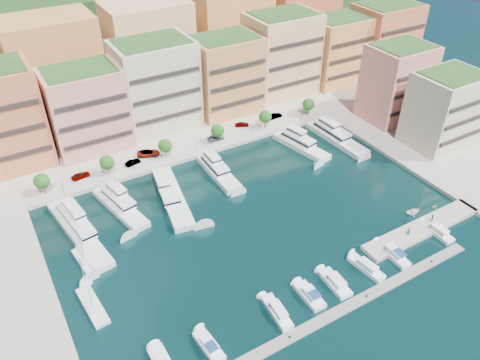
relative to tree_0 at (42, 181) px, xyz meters
The scene contains 55 objects.
ground 52.39m from the tree_0, 39.95° to the right, with size 400.00×400.00×0.00m, color black.
north_quay 49.34m from the tree_0, 35.47° to the left, with size 220.00×64.00×2.00m, color #9E998E.
east_quay 110.22m from the tree_0, 22.14° to the right, with size 34.00×76.00×2.00m, color #9E998E.
hillside 86.46m from the tree_0, 62.40° to the left, with size 240.00×40.00×58.00m, color #193917.
south_pontoon 73.65m from the tree_0, 59.77° to the right, with size 72.00×2.20×0.35m, color gray.
finger_pier 89.46m from the tree_0, 38.41° to the right, with size 32.00×5.00×2.00m, color #9E998E.
apartment_1 21.20m from the tree_0, 102.21° to the left, with size 20.00×16.50×26.80m.
apartment_2 24.86m from the tree_0, 44.13° to the left, with size 20.00×15.50×22.80m.
apartment_3 43.22m from the tree_0, 25.95° to the left, with size 22.00×16.50×25.80m.
apartment_4 62.75m from the tree_0, 15.37° to the left, with size 20.00×15.50×23.80m.
apartment_5 84.60m from the tree_0, 12.71° to the left, with size 22.00×16.50×26.80m.
apartment_6 105.57m from the tree_0, ahead, with size 20.00×15.50×22.80m.
apartment_7 125.14m from the tree_0, ahead, with size 22.00×16.50×24.80m.
apartment_east_a 103.17m from the tree_0, ahead, with size 18.00×14.50×22.80m.
apartment_east_b 106.96m from the tree_0, 17.17° to the right, with size 18.00×14.50×20.80m.
backblock_1 44.63m from the tree_0, 69.68° to the left, with size 26.00×18.00×30.00m, color tan.
backblock_2 61.58m from the tree_0, 41.99° to the left, with size 26.00×18.00×30.00m, color #EFBC7E.
backblock_3 85.98m from the tree_0, 28.37° to the left, with size 26.00×18.00×30.00m, color #DD9850.
backblock_4 113.10m from the tree_0, 21.09° to the left, with size 26.00×18.00×30.00m, color #D27446.
tree_0 is the anchor object (origin of this frame).
tree_1 16.00m from the tree_0, ahead, with size 3.80×3.80×5.65m.
tree_2 32.00m from the tree_0, ahead, with size 3.80×3.80×5.65m.
tree_3 48.00m from the tree_0, ahead, with size 3.80×3.80×5.65m.
tree_4 64.00m from the tree_0, ahead, with size 3.80×3.80×5.65m.
tree_5 80.00m from the tree_0, ahead, with size 3.80×3.80×5.65m.
lamppost_0 4.70m from the tree_0, 29.90° to the right, with size 0.30×0.30×4.20m.
lamppost_1 22.14m from the tree_0, ahead, with size 0.30×0.30×4.20m.
lamppost_2 40.08m from the tree_0, ahead, with size 0.30×0.30×4.20m.
lamppost_3 58.05m from the tree_0, ahead, with size 0.30×0.30×4.20m.
lamppost_4 76.04m from the tree_0, ahead, with size 0.30×0.30×4.20m.
yacht_0 17.65m from the tree_0, 79.02° to the right, with size 8.10×27.56×7.30m.
yacht_1 19.86m from the tree_0, 43.88° to the right, with size 8.15×20.08×7.30m.
yacht_2 30.88m from the tree_0, 31.03° to the right, with size 9.07×25.18×7.30m.
yacht_3 43.01m from the tree_0, 17.22° to the right, with size 4.73×17.97×7.30m.
yacht_5 68.70m from the tree_0, 10.94° to the right, with size 7.71×19.08×7.30m.
yacht_6 80.34m from the tree_0, 10.46° to the right, with size 5.77×22.17×7.30m.
cruiser_1 60.13m from the tree_0, 75.58° to the right, with size 2.99×7.44×2.66m.
cruiser_3 65.09m from the tree_0, 63.42° to the right, with size 3.06×8.62×2.55m.
cruiser_4 68.78m from the tree_0, 57.81° to the right, with size 3.01×7.20×2.66m.
cruiser_5 72.28m from the tree_0, 53.61° to the right, with size 3.30×7.93×2.55m.
cruiser_6 77.39m from the tree_0, 48.74° to the right, with size 3.28×8.60×2.55m.
cruiser_7 82.55m from the tree_0, 44.82° to the right, with size 2.96×8.58×2.66m.
cruiser_9 92.69m from the tree_0, 38.85° to the right, with size 2.65×7.79×2.55m.
sailboat_2 27.22m from the tree_0, 85.32° to the right, with size 3.63×8.47×13.20m.
sailboat_1 39.58m from the tree_0, 89.78° to the right, with size 3.69×10.81×13.20m.
tender_2 88.83m from the tree_0, 34.52° to the right, with size 2.69×3.77×0.78m, color white.
tender_3 94.14m from the tree_0, 33.10° to the right, with size 1.30×1.51×0.79m, color beige.
car_0 10.00m from the tree_0, 12.97° to the left, with size 1.89×4.70×1.60m, color gray.
car_1 23.18m from the tree_0, ahead, with size 1.46×4.19×1.38m, color gray.
car_2 28.49m from the tree_0, ahead, with size 2.81×6.10×1.69m, color gray.
car_3 48.12m from the tree_0, ahead, with size 2.10×5.17×1.50m, color gray.
car_4 58.80m from the tree_0, ahead, with size 1.69×4.20×1.43m, color gray.
car_5 70.43m from the tree_0, ahead, with size 1.56×4.48×1.48m, color gray.
person_0 85.70m from the tree_0, 40.51° to the right, with size 0.72×0.47×1.98m, color #282E50.
person_1 91.69m from the tree_0, 36.91° to the right, with size 0.85×0.66×1.75m, color #4D3D2E.
Camera 1 is at (-45.02, -68.86, 70.72)m, focal length 35.00 mm.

